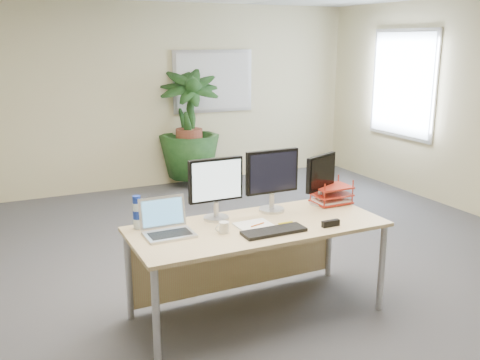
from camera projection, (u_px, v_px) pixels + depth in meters
name	position (u px, v px, depth m)	size (l,w,h in m)	color
floor	(263.00, 297.00, 4.65)	(8.00, 8.00, 0.00)	#48484D
back_wall	(137.00, 98.00, 7.80)	(7.00, 0.04, 2.70)	beige
whiteboard	(213.00, 81.00, 8.22)	(1.30, 0.04, 0.95)	silver
window	(403.00, 84.00, 7.70)	(0.04, 1.30, 1.55)	silver
desk	(251.00, 240.00, 4.31)	(2.00, 0.84, 0.77)	tan
floor_plant	(189.00, 138.00, 7.98)	(0.84, 0.84, 1.50)	#133413
monitor_left	(216.00, 185.00, 4.23)	(0.45, 0.21, 0.50)	#B2B2B6
monitor_right	(272.00, 176.00, 4.44)	(0.47, 0.21, 0.52)	#B2B2B6
monitor_dark	(321.00, 176.00, 4.63)	(0.38, 0.19, 0.44)	#B2B2B6
laptop	(167.00, 225.00, 3.98)	(0.36, 0.31, 0.26)	silver
keyboard	(274.00, 231.00, 3.99)	(0.49, 0.16, 0.03)	black
coffee_mug	(224.00, 227.00, 3.99)	(0.11, 0.07, 0.08)	white
spiral_notebook	(254.00, 225.00, 4.15)	(0.28, 0.21, 0.01)	white
orange_pen	(257.00, 225.00, 4.13)	(0.01, 0.01, 0.14)	orange
yellow_highlighter	(286.00, 223.00, 4.19)	(0.02, 0.02, 0.13)	yellow
water_bottle	(137.00, 213.00, 4.06)	(0.07, 0.07, 0.26)	white
letter_tray	(331.00, 196.00, 4.71)	(0.32, 0.25, 0.15)	#A12213
stapler	(331.00, 223.00, 4.13)	(0.15, 0.04, 0.05)	black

